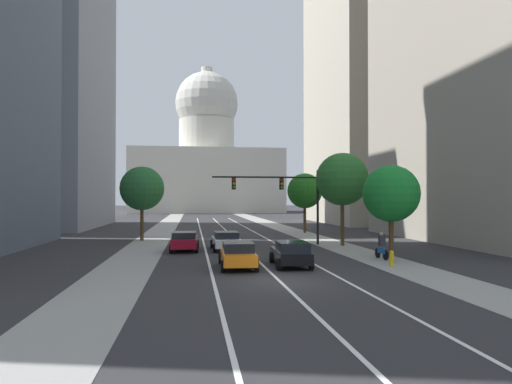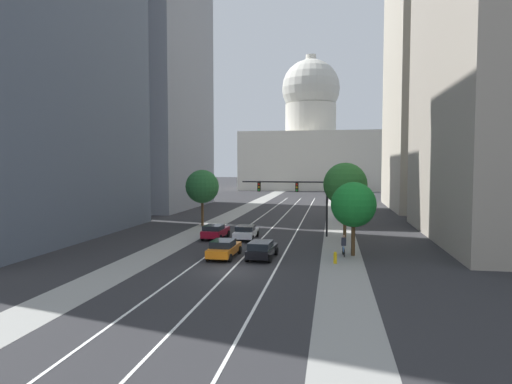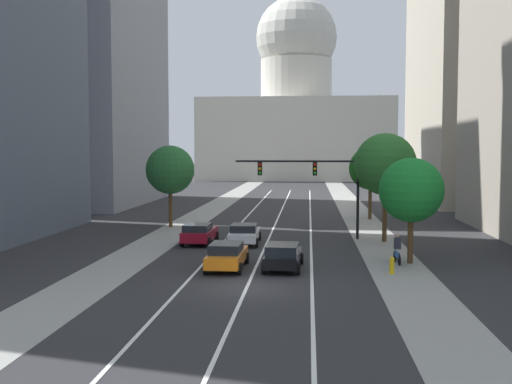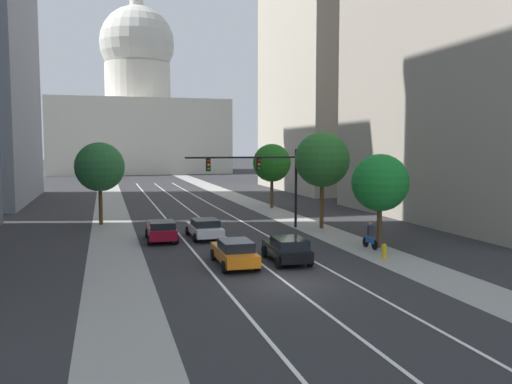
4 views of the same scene
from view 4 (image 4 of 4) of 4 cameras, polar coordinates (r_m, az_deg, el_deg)
ground_plane at (r=64.09m, az=-8.51°, el=-0.90°), size 400.00×400.00×0.00m
sidewalk_left at (r=58.59m, az=-15.39°, el=-1.57°), size 3.25×130.00×0.01m
sidewalk_right at (r=60.73m, az=-0.62°, el=-1.16°), size 3.25×130.00×0.01m
lane_stripe_left at (r=48.94m, az=-9.77°, el=-2.73°), size 0.16×90.00×0.01m
lane_stripe_center at (r=49.36m, az=-6.23°, el=-2.62°), size 0.16×90.00×0.01m
lane_stripe_right at (r=49.96m, az=-2.77°, el=-2.51°), size 0.16×90.00×0.01m
office_tower_far_right at (r=82.02m, az=8.14°, el=18.06°), size 15.54×25.97×50.17m
capitol_building at (r=133.37m, az=-12.54°, el=8.39°), size 41.01×25.32×41.26m
car_orange at (r=29.05m, az=-2.31°, el=-6.49°), size 2.06×4.75×1.46m
car_black at (r=29.96m, az=3.37°, el=-6.13°), size 2.17×4.50×1.45m
car_crimson at (r=36.99m, az=-10.15°, el=-4.05°), size 2.14×4.40×1.45m
car_white at (r=37.74m, az=-5.55°, el=-3.88°), size 2.18×4.70×1.39m
traffic_signal_mast at (r=41.35m, az=0.51°, el=2.15°), size 8.97×0.39×6.27m
fire_hydrant at (r=31.69m, az=13.65°, el=-6.20°), size 0.26×0.35×0.91m
cyclist at (r=34.50m, az=12.21°, el=-4.61°), size 0.38×1.70×1.72m
street_tree_near_right at (r=41.93m, az=7.14°, el=3.47°), size 4.35×4.35×7.64m
street_tree_mid_right at (r=55.35m, az=1.72°, el=3.14°), size 3.97×3.97×6.73m
street_tree_near_left at (r=45.46m, az=-16.49°, el=2.59°), size 4.05×4.05×6.83m
street_tree_far_right at (r=34.71m, az=13.22°, el=0.97°), size 3.67×3.67×6.03m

